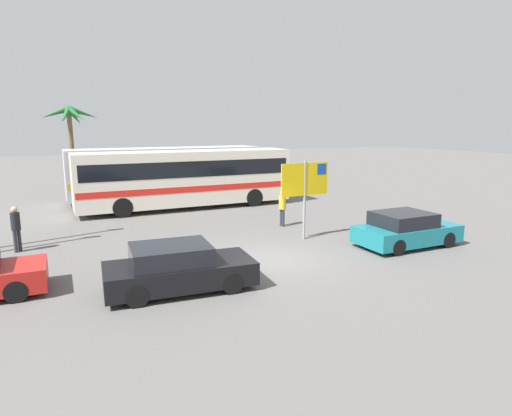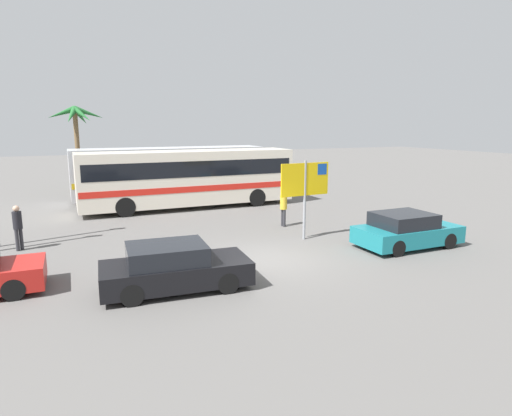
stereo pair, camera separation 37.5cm
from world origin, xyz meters
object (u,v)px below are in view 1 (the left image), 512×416
at_px(car_black, 178,268).
at_px(pedestrian_by_bus, 16,225).
at_px(car_teal, 406,230).
at_px(bus_rear_coach, 166,170).
at_px(bus_front_coach, 186,176).
at_px(ferry_sign, 306,182).
at_px(pedestrian_near_sign, 282,205).

bearing_deg(car_black, pedestrian_by_bus, 129.07).
relative_size(car_teal, pedestrian_by_bus, 2.35).
height_order(bus_rear_coach, car_teal, bus_rear_coach).
relative_size(bus_front_coach, ferry_sign, 3.66).
relative_size(pedestrian_near_sign, pedestrian_by_bus, 0.98).
bearing_deg(pedestrian_by_bus, pedestrian_near_sign, 41.61).
height_order(ferry_sign, pedestrian_near_sign, ferry_sign).
distance_m(car_teal, pedestrian_near_sign, 5.62).
relative_size(ferry_sign, car_teal, 0.81).
distance_m(car_teal, pedestrian_by_bus, 14.47).
height_order(ferry_sign, car_teal, ferry_sign).
bearing_deg(pedestrian_by_bus, car_teal, 22.28).
bearing_deg(car_black, pedestrian_near_sign, 45.65).
height_order(bus_front_coach, bus_rear_coach, same).
relative_size(ferry_sign, pedestrian_by_bus, 1.90).
bearing_deg(car_black, bus_rear_coach, 81.38).
bearing_deg(ferry_sign, pedestrian_near_sign, 80.42).
bearing_deg(pedestrian_near_sign, car_black, -138.28).
distance_m(ferry_sign, car_teal, 4.24).
xyz_separation_m(bus_rear_coach, car_black, (-3.54, -15.47, -1.15)).
bearing_deg(ferry_sign, pedestrian_by_bus, 160.98).
bearing_deg(car_black, car_teal, 8.87).
xyz_separation_m(car_teal, pedestrian_by_bus, (-13.40, 5.45, 0.36)).
bearing_deg(ferry_sign, bus_front_coach, 102.25).
bearing_deg(car_teal, bus_rear_coach, 110.92).
xyz_separation_m(bus_front_coach, pedestrian_by_bus, (-8.04, -5.70, -0.79)).
bearing_deg(bus_front_coach, car_black, -107.47).
relative_size(bus_rear_coach, car_black, 2.76).
bearing_deg(car_teal, bus_front_coach, 115.94).
bearing_deg(ferry_sign, car_teal, -44.77).
distance_m(bus_rear_coach, car_black, 15.91).
distance_m(car_black, pedestrian_near_sign, 8.57).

